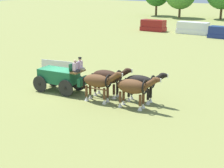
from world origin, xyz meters
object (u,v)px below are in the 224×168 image
Objects in this scene: draft_horse_rear_off at (99,82)px; draft_horse_lead_off at (134,88)px; parked_vehicle_c at (223,33)px; parked_vehicle_a at (153,26)px; draft_horse_lead_near at (142,83)px; parked_vehicle_b at (193,28)px; show_wagon at (61,76)px; draft_horse_rear_near at (108,78)px.

draft_horse_rear_off is 0.99× the size of draft_horse_lead_off.
draft_horse_lead_off reaches higher than parked_vehicle_c.
parked_vehicle_a is at bearing 175.84° from parked_vehicle_c.
draft_horse_lead_near is 31.00m from parked_vehicle_c.
draft_horse_rear_off is 34.79m from parked_vehicle_b.
show_wagon reaches higher than draft_horse_lead_off.
draft_horse_rear_near is 33.50m from parked_vehicle_b.
show_wagon is 3.70m from draft_horse_rear_off.
draft_horse_rear_off is 2.91m from draft_horse_lead_near.
draft_horse_lead_near is 1.30m from draft_horse_lead_off.
show_wagon is 6.26m from draft_horse_lead_off.
draft_horse_rear_near is at bearing 161.15° from draft_horse_lead_off.
draft_horse_rear_off is at bearing -85.91° from parked_vehicle_c.
parked_vehicle_c is at bearing 98.68° from draft_horse_lead_off.
parked_vehicle_a is at bearing 117.85° from draft_horse_lead_near.
parked_vehicle_a is (-16.80, 32.79, -0.49)m from draft_horse_lead_off.
parked_vehicle_b is at bearing 102.68° from draft_horse_rear_off.
draft_horse_lead_off is (0.16, -1.29, 0.02)m from draft_horse_lead_near.
parked_vehicle_b is (-10.04, 32.30, -0.47)m from draft_horse_lead_near.
parked_vehicle_b is (-7.45, 32.65, -0.49)m from draft_horse_rear_near.
draft_horse_rear_off is 36.07m from parked_vehicle_a.
draft_horse_rear_off is (3.69, -0.16, 0.22)m from show_wagon.
draft_horse_lead_off is 36.85m from parked_vehicle_a.
parked_vehicle_a is (-16.64, 31.50, -0.47)m from draft_horse_lead_near.
draft_horse_lead_near is 0.73× the size of parked_vehicle_a.
draft_horse_rear_near is (3.50, 1.13, 0.21)m from show_wagon.
parked_vehicle_c is (11.93, -0.87, -0.07)m from parked_vehicle_a.
show_wagon is 32.14m from parked_vehicle_c.
draft_horse_rear_off is 0.99× the size of draft_horse_lead_near.
parked_vehicle_c is at bearing 87.54° from show_wagon.
show_wagon reaches higher than parked_vehicle_c.
draft_horse_lead_near is at bearing 13.63° from show_wagon.
draft_horse_rear_near is 31.06m from parked_vehicle_c.
draft_horse_rear_off is 0.60× the size of parked_vehicle_b.
parked_vehicle_a is 1.00× the size of parked_vehicle_c.
show_wagon reaches higher than draft_horse_rear_near.
draft_horse_lead_near is 0.61× the size of parked_vehicle_b.
parked_vehicle_a is at bearing 113.80° from draft_horse_rear_near.
draft_horse_rear_near reaches higher than parked_vehicle_a.
draft_horse_rear_near is 0.76× the size of parked_vehicle_a.
draft_horse_lead_near is 33.83m from parked_vehicle_b.
draft_horse_rear_near is at bearing 98.30° from draft_horse_rear_off.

